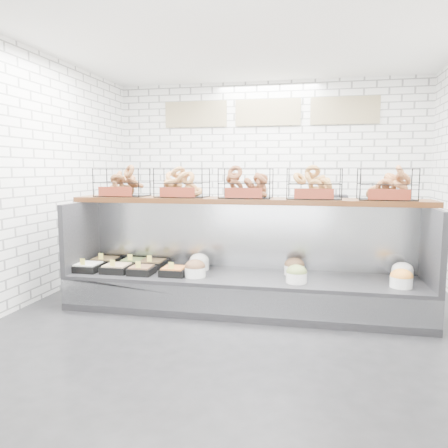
# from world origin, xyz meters

# --- Properties ---
(ground) EXTENTS (5.50, 5.50, 0.00)m
(ground) POSITION_xyz_m (0.00, 0.00, 0.00)
(ground) COLOR black
(ground) RESTS_ON ground
(room_shell) EXTENTS (5.02, 5.51, 3.01)m
(room_shell) POSITION_xyz_m (0.00, 0.60, 2.06)
(room_shell) COLOR white
(room_shell) RESTS_ON ground
(display_case) EXTENTS (4.00, 0.90, 1.20)m
(display_case) POSITION_xyz_m (-0.02, 0.35, 0.33)
(display_case) COLOR black
(display_case) RESTS_ON ground
(bagel_shelf) EXTENTS (4.10, 0.50, 0.40)m
(bagel_shelf) POSITION_xyz_m (-0.00, 0.52, 1.39)
(bagel_shelf) COLOR #3C1D0C
(bagel_shelf) RESTS_ON display_case
(prep_counter) EXTENTS (4.00, 0.60, 1.20)m
(prep_counter) POSITION_xyz_m (-0.01, 2.43, 0.47)
(prep_counter) COLOR #93969B
(prep_counter) RESTS_ON ground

